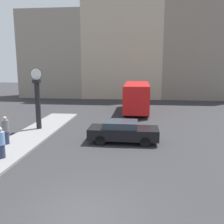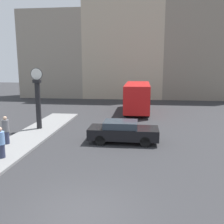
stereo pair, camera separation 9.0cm
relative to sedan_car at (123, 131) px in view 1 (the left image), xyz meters
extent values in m
plane|color=#2D2D30|center=(-0.79, -8.00, -0.71)|extent=(120.00, 120.00, 0.00)
cube|color=gray|center=(-6.31, -0.95, -0.64)|extent=(2.57, 18.11, 0.14)
cube|color=gray|center=(-12.19, 22.53, 5.63)|extent=(9.62, 5.00, 12.68)
cube|color=#B7A88E|center=(-1.69, 22.53, 8.18)|extent=(11.40, 5.00, 17.78)
cube|color=gray|center=(9.72, 22.53, 6.72)|extent=(11.42, 5.00, 14.86)
cube|color=black|center=(0.03, 0.00, -0.09)|extent=(4.39, 1.81, 0.69)
cube|color=#2D3842|center=(-0.14, 0.00, 0.46)|extent=(2.11, 1.63, 0.41)
cylinder|color=black|center=(1.39, 0.79, -0.39)|extent=(0.64, 0.22, 0.64)
cylinder|color=black|center=(1.39, -0.79, -0.39)|extent=(0.64, 0.22, 0.64)
cylinder|color=black|center=(-1.33, 0.79, -0.39)|extent=(0.64, 0.22, 0.64)
cylinder|color=black|center=(-1.33, -0.79, -0.39)|extent=(0.64, 0.22, 0.64)
cube|color=red|center=(0.70, 10.57, 0.96)|extent=(2.42, 7.82, 2.62)
cube|color=#1E232D|center=(0.70, 10.57, 1.14)|extent=(2.44, 7.66, 0.77)
cylinder|color=black|center=(1.77, 13.00, -0.26)|extent=(0.28, 0.90, 0.90)
cylinder|color=black|center=(-0.37, 13.00, -0.26)|extent=(0.28, 0.90, 0.90)
cylinder|color=black|center=(1.77, 8.15, -0.26)|extent=(0.28, 0.90, 0.90)
cylinder|color=black|center=(-0.37, 8.15, -0.26)|extent=(0.28, 0.90, 0.90)
cylinder|color=black|center=(-6.49, 2.24, 1.15)|extent=(0.38, 0.38, 3.43)
cube|color=black|center=(-6.49, 2.24, 2.98)|extent=(0.49, 0.49, 0.23)
cylinder|color=black|center=(-6.49, 2.24, 3.50)|extent=(0.88, 0.04, 0.88)
cylinder|color=white|center=(-6.49, 2.24, 3.50)|extent=(0.82, 0.06, 0.82)
cylinder|color=#2D334C|center=(-6.95, -1.61, -0.19)|extent=(0.34, 0.34, 0.76)
cylinder|color=slate|center=(-6.95, -1.61, 0.55)|extent=(0.40, 0.40, 0.71)
sphere|color=tan|center=(-6.95, -1.61, 1.02)|extent=(0.23, 0.23, 0.23)
cylinder|color=#2D334C|center=(-5.98, -3.82, -0.21)|extent=(0.36, 0.36, 0.71)
cylinder|color=#729ED8|center=(-5.98, -3.82, 0.48)|extent=(0.43, 0.43, 0.67)
sphere|color=tan|center=(-5.98, -3.82, 0.93)|extent=(0.25, 0.25, 0.25)
camera|label=1|loc=(1.03, -15.30, 4.13)|focal=40.00mm
camera|label=2|loc=(1.12, -15.29, 4.13)|focal=40.00mm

